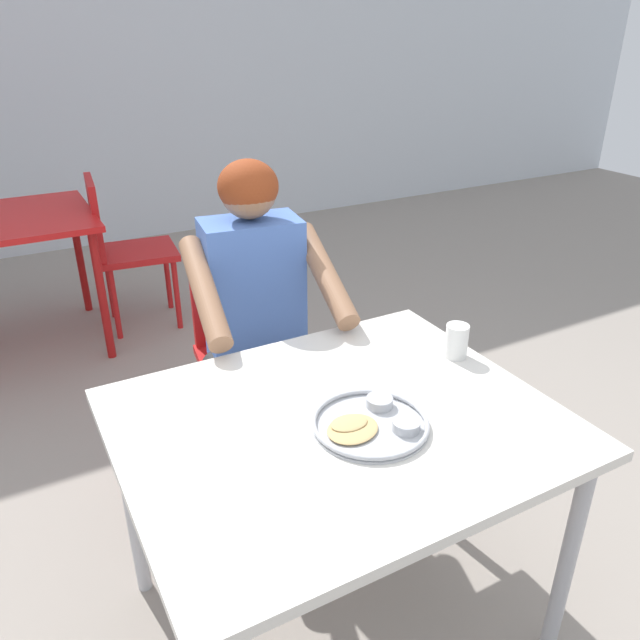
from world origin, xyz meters
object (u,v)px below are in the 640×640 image
(thali_tray, at_px, (371,422))
(chair_foreground, at_px, (247,343))
(chair_red_right, at_px, (121,243))
(table_foreground, at_px, (338,441))
(table_background_red, at_px, (2,235))
(drinking_cup, at_px, (457,340))
(diner_foreground, at_px, (261,308))

(thali_tray, distance_m, chair_foreground, 1.02)
(thali_tray, xyz_separation_m, chair_red_right, (-0.12, 2.38, -0.23))
(table_foreground, height_order, table_background_red, table_background_red)
(drinking_cup, xyz_separation_m, diner_foreground, (-0.37, 0.59, -0.05))
(table_foreground, xyz_separation_m, chair_foreground, (0.11, 0.92, -0.17))
(chair_foreground, bearing_deg, table_foreground, -97.15)
(chair_foreground, distance_m, table_background_red, 1.59)
(table_foreground, bearing_deg, chair_foreground, 82.85)
(chair_foreground, height_order, diner_foreground, diner_foreground)
(table_foreground, relative_size, table_background_red, 1.21)
(thali_tray, bearing_deg, table_foreground, 127.06)
(chair_foreground, xyz_separation_m, table_background_red, (-0.76, 1.39, 0.16))
(thali_tray, xyz_separation_m, diner_foreground, (0.04, 0.77, -0.01))
(chair_foreground, distance_m, chair_red_right, 1.41)
(drinking_cup, height_order, chair_foreground, drinking_cup)
(table_foreground, relative_size, diner_foreground, 0.88)
(table_foreground, bearing_deg, thali_tray, -52.94)
(table_background_red, bearing_deg, thali_tray, -73.73)
(table_foreground, height_order, thali_tray, thali_tray)
(table_background_red, xyz_separation_m, chair_red_right, (0.58, 0.00, -0.14))
(thali_tray, distance_m, table_background_red, 2.48)
(table_background_red, bearing_deg, chair_foreground, -61.51)
(table_foreground, distance_m, drinking_cup, 0.49)
(thali_tray, bearing_deg, drinking_cup, 23.28)
(drinking_cup, relative_size, chair_red_right, 0.12)
(table_background_red, bearing_deg, chair_red_right, 0.09)
(table_foreground, height_order, chair_foreground, chair_foreground)
(drinking_cup, bearing_deg, diner_foreground, 122.16)
(table_foreground, bearing_deg, drinking_cup, 13.10)
(table_foreground, distance_m, diner_foreground, 0.71)
(chair_foreground, xyz_separation_m, chair_red_right, (-0.18, 1.39, 0.02))
(thali_tray, bearing_deg, chair_red_right, 92.77)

